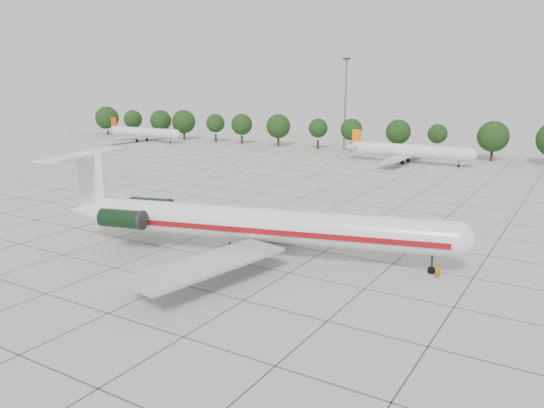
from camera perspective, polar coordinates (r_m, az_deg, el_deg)
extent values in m
plane|color=#ACACA5|center=(63.63, -0.90, -4.00)|extent=(260.00, 260.00, 0.00)
cube|color=#383838|center=(76.28, 5.11, -1.18)|extent=(170.00, 170.00, 0.02)
cylinder|color=silver|center=(56.46, -0.58, -2.25)|extent=(38.02, 13.28, 3.52)
sphere|color=silver|center=(54.27, 19.25, -3.62)|extent=(3.52, 3.52, 3.52)
cone|color=silver|center=(66.04, -19.05, -0.73)|extent=(6.06, 4.77, 3.52)
cube|color=maroon|center=(58.17, -0.07, -2.07)|extent=(36.10, 9.66, 0.59)
cube|color=maroon|center=(54.89, -1.12, -2.98)|extent=(36.10, 9.66, 0.59)
cube|color=#B7BABC|center=(66.46, -0.37, -1.21)|extent=(14.03, 15.42, 0.32)
cube|color=#B7BABC|center=(49.14, -6.87, -6.43)|extent=(7.64, 16.61, 0.32)
cube|color=black|center=(64.54, -13.20, -0.37)|extent=(2.62, 1.94, 0.27)
cylinder|color=black|center=(65.17, -12.88, -0.23)|extent=(5.47, 3.28, 2.03)
cube|color=black|center=(60.54, -15.42, -1.37)|extent=(2.62, 1.94, 0.27)
cylinder|color=black|center=(59.93, -15.79, -1.54)|extent=(5.47, 3.28, 2.03)
cube|color=silver|center=(65.00, -18.90, 2.44)|extent=(3.38, 1.17, 6.40)
cube|color=silver|center=(65.00, -19.64, 5.05)|extent=(6.38, 13.19, 0.23)
cylinder|color=black|center=(54.98, 16.81, -6.20)|extent=(0.26, 0.26, 2.03)
cylinder|color=black|center=(55.19, 16.76, -6.83)|extent=(0.80, 0.48, 0.75)
cylinder|color=black|center=(60.59, -2.71, -3.51)|extent=(0.31, 0.31, 1.92)
cylinder|color=black|center=(60.83, -2.70, -4.28)|extent=(1.20, 0.89, 1.07)
cylinder|color=black|center=(55.61, -4.58, -5.05)|extent=(0.31, 0.31, 1.92)
cylinder|color=black|center=(55.88, -4.57, -5.88)|extent=(1.20, 0.89, 1.07)
imported|color=#CF630C|center=(53.94, 17.37, -6.84)|extent=(0.71, 0.63, 1.63)
cylinder|color=silver|center=(177.37, -13.64, 7.51)|extent=(27.20, 3.00, 3.00)
cube|color=#B7BABC|center=(178.18, -13.85, 7.13)|extent=(3.50, 27.20, 0.25)
cube|color=#BA3613|center=(186.86, -16.64, 8.39)|extent=(2.40, 0.25, 3.60)
cylinder|color=black|center=(179.87, -13.33, 6.76)|extent=(0.80, 0.45, 0.80)
cylinder|color=black|center=(176.78, -14.33, 6.61)|extent=(0.80, 0.45, 0.80)
cylinder|color=silver|center=(128.89, 14.63, 5.56)|extent=(27.20, 3.00, 3.00)
cube|color=#B7BABC|center=(129.33, 14.18, 5.08)|extent=(3.50, 27.20, 0.25)
cube|color=orange|center=(133.06, 9.12, 7.16)|extent=(2.40, 0.25, 3.60)
cylinder|color=black|center=(131.60, 14.43, 4.57)|extent=(0.80, 0.45, 0.80)
cylinder|color=black|center=(127.44, 13.84, 4.35)|extent=(0.80, 0.45, 0.80)
cylinder|color=#332114|center=(206.41, -17.23, 7.51)|extent=(0.70, 0.70, 2.50)
sphere|color=black|center=(206.07, -17.32, 8.83)|extent=(8.44, 8.44, 8.44)
cylinder|color=#332114|center=(196.78, -14.65, 7.44)|extent=(0.70, 0.70, 2.50)
sphere|color=black|center=(196.42, -14.73, 8.81)|extent=(6.44, 6.44, 6.44)
cylinder|color=#332114|center=(187.58, -11.81, 7.33)|extent=(0.70, 0.70, 2.50)
sphere|color=black|center=(187.20, -11.88, 8.78)|extent=(7.14, 7.14, 7.14)
cylinder|color=#332114|center=(180.81, -9.43, 7.23)|extent=(0.70, 0.70, 2.50)
sphere|color=black|center=(180.42, -9.48, 8.73)|extent=(7.79, 7.79, 7.79)
cylinder|color=#332114|center=(172.54, -6.07, 7.07)|extent=(0.70, 0.70, 2.50)
sphere|color=black|center=(172.13, -6.11, 8.64)|extent=(5.94, 5.94, 5.94)
cylinder|color=#332114|center=(166.59, -3.26, 6.92)|extent=(0.70, 0.70, 2.50)
sphere|color=black|center=(166.17, -3.28, 8.55)|extent=(6.57, 6.57, 6.57)
cylinder|color=#332114|center=(159.53, 0.68, 6.67)|extent=(0.70, 0.70, 2.50)
sphere|color=black|center=(159.09, 0.68, 8.37)|extent=(7.15, 7.15, 7.15)
cylinder|color=#332114|center=(153.28, 4.95, 6.37)|extent=(0.70, 0.70, 2.50)
sphere|color=black|center=(152.82, 4.99, 8.14)|extent=(5.43, 5.43, 5.43)
cylinder|color=#332114|center=(149.07, 8.48, 6.10)|extent=(0.70, 0.70, 2.50)
sphere|color=black|center=(148.59, 8.54, 7.92)|extent=(5.99, 5.99, 5.99)
cylinder|color=#332114|center=(144.51, 13.32, 5.68)|extent=(0.70, 0.70, 2.50)
sphere|color=black|center=(144.02, 13.42, 7.56)|extent=(6.50, 6.50, 6.50)
cylinder|color=#332114|center=(141.73, 17.25, 5.32)|extent=(0.70, 0.70, 2.50)
sphere|color=black|center=(141.23, 17.38, 7.23)|extent=(4.93, 4.93, 4.93)
cylinder|color=#332114|center=(139.16, 22.52, 4.78)|extent=(0.70, 0.70, 2.50)
sphere|color=black|center=(138.65, 22.69, 6.73)|extent=(7.40, 7.40, 7.40)
cylinder|color=slate|center=(156.63, 7.88, 10.57)|extent=(0.56, 0.56, 25.00)
cube|color=black|center=(156.67, 8.03, 15.21)|extent=(1.60, 1.60, 0.50)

